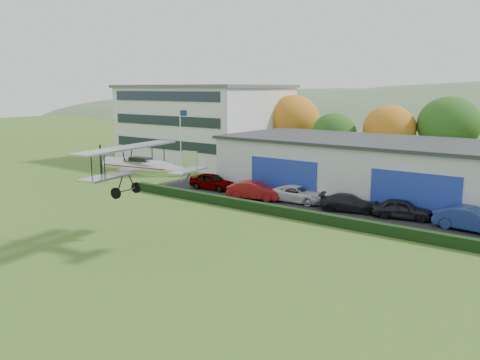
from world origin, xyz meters
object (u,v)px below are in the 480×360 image
Objects in this scene: hangar at (437,174)px; car_2 at (298,194)px; office_block at (205,123)px; car_1 at (254,190)px; car_4 at (402,209)px; flagpole at (181,138)px; car_5 at (472,220)px; car_0 at (212,181)px; biplane at (142,165)px; car_3 at (349,203)px.

car_2 is (-9.85, -6.93, -1.89)m from hangar.
office_block is 4.19× the size of car_1.
car_4 is at bearing -94.37° from hangar.
flagpole is 29.75m from car_5.
car_1 is (-13.54, -8.35, -1.80)m from hangar.
car_5 is (24.11, -0.04, 0.03)m from car_0.
car_1 is 15.93m from biplane.
office_block is at bearing 35.17° from car_1.
hangar is at bearing -74.85° from car_1.
flagpole is 1.57× the size of car_5.
car_1 is at bearing 88.13° from biplane.
car_4 is at bearing -92.91° from car_0.
car_3 is at bearing 81.79° from car_4.
hangar reaches higher than car_5.
car_2 is 1.07× the size of car_3.
car_2 is (15.04, -0.95, -4.02)m from flagpole.
office_block is 2.57× the size of flagpole.
hangar is 25.68m from flagpole.
car_1 is 0.57× the size of biplane.
car_1 is (5.99, -1.09, 0.01)m from car_0.
car_0 is 0.96× the size of car_1.
car_4 is at bearing -101.20° from car_3.
car_1 is 3.96m from car_2.
car_3 is at bearing -123.56° from hangar.
office_block reaches higher than car_1.
car_4 is (-0.53, -6.90, -1.84)m from hangar.
biplane reaches higher than car_2.
flagpole is at bearing 61.67° from car_1.
office_block is 4.60× the size of car_4.
car_3 is (-4.79, -7.22, -1.91)m from hangar.
car_3 is 1.08× the size of car_4.
car_0 is 0.55× the size of biplane.
biplane is at bearing -54.64° from office_block.
biplane reaches higher than car_4.
flagpole is at bearing 81.78° from car_2.
car_4 is (13.02, 1.45, -0.05)m from car_1.
office_block is 40.45m from car_5.
car_5 is (18.12, 1.05, 0.03)m from car_1.
car_1 is at bearing -11.82° from flagpole.
car_0 is 0.98× the size of car_3.
office_block is at bearing 39.31° from car_0.
car_0 is 0.92× the size of car_2.
car_3 is 0.56× the size of biplane.
flagpole is 1.63× the size of car_1.
flagpole is at bearing -166.49° from hangar.
hangar reaches higher than car_0.
office_block reaches higher than hangar.
biplane reaches higher than car_1.
flagpole is 24.70m from car_4.
biplane is (-15.92, -16.20, 4.36)m from car_5.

